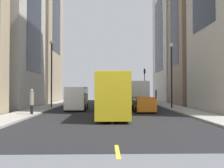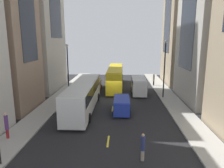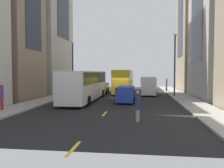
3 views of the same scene
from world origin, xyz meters
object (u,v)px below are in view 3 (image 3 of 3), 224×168
at_px(city_bus_white, 86,83).
at_px(pedestrian_crossing_near, 138,105).
at_px(pedestrian_walking_far, 2,95).
at_px(pedestrian_waiting_curb, 167,84).
at_px(car_blue_0, 125,93).
at_px(streetcar_yellow, 124,79).
at_px(car_orange_1, 101,87).
at_px(delivery_van_white, 148,84).

height_order(city_bus_white, pedestrian_crossing_near, city_bus_white).
bearing_deg(pedestrian_walking_far, pedestrian_waiting_curb, -140.64).
height_order(car_blue_0, pedestrian_waiting_curb, pedestrian_waiting_curb).
bearing_deg(pedestrian_crossing_near, streetcar_yellow, -90.34).
bearing_deg(pedestrian_waiting_curb, streetcar_yellow, 138.00).
relative_size(car_blue_0, car_orange_1, 0.98).
distance_m(streetcar_yellow, pedestrian_waiting_curb, 7.17).
distance_m(city_bus_white, pedestrian_crossing_near, 12.27).
bearing_deg(streetcar_yellow, city_bus_white, -105.73).
distance_m(streetcar_yellow, pedestrian_crossing_near, 23.02).
xyz_separation_m(city_bus_white, car_orange_1, (0.04, 10.05, -1.11)).
bearing_deg(pedestrian_walking_far, delivery_van_white, -142.98).
distance_m(pedestrian_crossing_near, pedestrian_walking_far, 11.40).
distance_m(streetcar_yellow, delivery_van_white, 5.88).
relative_size(car_blue_0, pedestrian_walking_far, 1.91).
distance_m(city_bus_white, pedestrian_walking_far, 9.52).
distance_m(car_blue_0, pedestrian_crossing_near, 10.02).
bearing_deg(car_orange_1, city_bus_white, -90.23).
relative_size(streetcar_yellow, delivery_van_white, 2.55).
xyz_separation_m(pedestrian_crossing_near, pedestrian_waiting_curb, (4.38, 24.28, 0.24)).
bearing_deg(streetcar_yellow, delivery_van_white, -49.84).
height_order(delivery_van_white, pedestrian_walking_far, delivery_van_white).
height_order(car_blue_0, pedestrian_crossing_near, pedestrian_crossing_near).
relative_size(pedestrian_crossing_near, pedestrian_waiting_curb, 0.92).
bearing_deg(streetcar_yellow, car_blue_0, -84.97).
xyz_separation_m(city_bus_white, pedestrian_walking_far, (-5.06, -8.04, -0.64)).
relative_size(delivery_van_white, car_blue_0, 1.23).
bearing_deg(city_bus_white, delivery_van_white, 47.01).
height_order(car_blue_0, pedestrian_walking_far, pedestrian_walking_far).
relative_size(car_orange_1, pedestrian_waiting_curb, 2.00).
distance_m(city_bus_white, pedestrian_waiting_curb, 17.17).
height_order(streetcar_yellow, pedestrian_walking_far, streetcar_yellow).
bearing_deg(city_bus_white, pedestrian_walking_far, -122.16).
xyz_separation_m(delivery_van_white, car_orange_1, (-7.17, 2.31, -0.61)).
distance_m(delivery_van_white, pedestrian_crossing_near, 18.42).
height_order(car_blue_0, car_orange_1, car_blue_0).
distance_m(car_blue_0, pedestrian_walking_far, 12.10).
bearing_deg(pedestrian_crossing_near, city_bus_white, -67.27).
relative_size(streetcar_yellow, pedestrian_waiting_curb, 6.15).
bearing_deg(pedestrian_walking_far, car_blue_0, -157.90).
bearing_deg(city_bus_white, pedestrian_crossing_near, -60.43).
bearing_deg(pedestrian_crossing_near, pedestrian_walking_far, -20.01).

